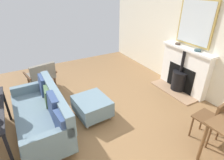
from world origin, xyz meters
TOP-DOWN VIEW (x-y plane):
  - ground_plane at (0.00, 0.00)m, footprint 5.42×6.31m
  - wall_left at (-2.71, 0.00)m, footprint 0.12×6.31m
  - fireplace at (-2.52, 0.15)m, footprint 0.58×1.40m
  - mirror_over_mantel at (-2.62, 0.15)m, footprint 0.04×0.91m
  - mantel_bowl_near at (-2.53, -0.17)m, footprint 0.13×0.13m
  - mantel_bowl_far at (-2.53, 0.41)m, footprint 0.14×0.14m
  - sofa at (0.85, 0.02)m, footprint 0.81×1.75m
  - ottoman at (-0.09, 0.04)m, footprint 0.68×0.76m
  - armchair_accent at (0.58, -1.56)m, footprint 0.77×0.69m
  - dining_chair_near_fireplace at (-1.56, 1.65)m, footprint 0.43×0.43m

SIDE VIEW (x-z plane):
  - ground_plane at x=0.00m, z-range -0.01..0.00m
  - ottoman at x=-0.09m, z-range 0.04..0.45m
  - sofa at x=0.85m, z-range -0.05..0.79m
  - armchair_accent at x=0.58m, z-range 0.05..0.81m
  - fireplace at x=-2.52m, z-range -0.07..1.04m
  - dining_chair_near_fireplace at x=-1.56m, z-range 0.08..0.93m
  - mantel_bowl_near at x=-2.53m, z-range 1.12..1.16m
  - mantel_bowl_far at x=-2.53m, z-range 1.12..1.16m
  - wall_left at x=-2.71m, z-range 0.00..2.71m
  - mirror_over_mantel at x=-2.62m, z-range 1.17..2.18m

